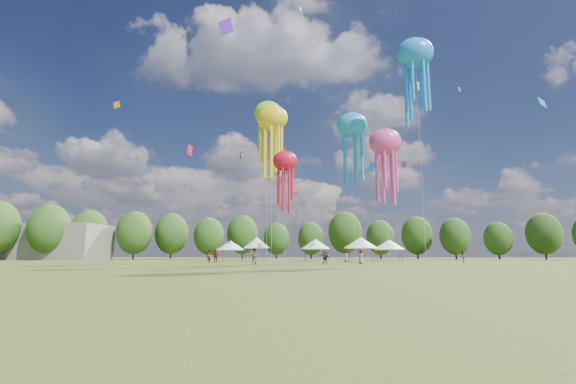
{
  "coord_description": "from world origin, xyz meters",
  "views": [
    {
      "loc": [
        -1.04,
        -15.45,
        1.2
      ],
      "look_at": [
        -3.81,
        15.0,
        6.0
      ],
      "focal_mm": 24.85,
      "sensor_mm": 36.0,
      "label": 1
    }
  ],
  "objects": [
    {
      "name": "show_kites",
      "position": [
        1.28,
        40.34,
        20.63
      ],
      "size": [
        27.38,
        25.64,
        31.63
      ],
      "color": "yellow",
      "rests_on": "ground"
    },
    {
      "name": "hangar",
      "position": [
        -72.0,
        72.0,
        4.0
      ],
      "size": [
        40.0,
        12.0,
        8.0
      ],
      "primitive_type": "cube",
      "color": "gray",
      "rests_on": "ground"
    },
    {
      "name": "small_kites",
      "position": [
        -1.52,
        39.87,
        29.7
      ],
      "size": [
        71.8,
        61.14,
        42.91
      ],
      "color": "yellow",
      "rests_on": "ground"
    },
    {
      "name": "treeline",
      "position": [
        -3.87,
        62.51,
        6.54
      ],
      "size": [
        201.57,
        95.24,
        13.43
      ],
      "color": "#38281C",
      "rests_on": "ground"
    },
    {
      "name": "spectator_near",
      "position": [
        -9.46,
        32.33,
        0.95
      ],
      "size": [
        1.06,
        0.91,
        1.91
      ],
      "primitive_type": "imported",
      "rotation": [
        0.0,
        0.0,
        2.92
      ],
      "color": "gray",
      "rests_on": "ground"
    },
    {
      "name": "festival_tents",
      "position": [
        -2.95,
        55.49,
        3.04
      ],
      "size": [
        33.41,
        11.66,
        4.31
      ],
      "color": "#47474C",
      "rests_on": "ground"
    },
    {
      "name": "spectators_far",
      "position": [
        -0.97,
        42.62,
        0.89
      ],
      "size": [
        38.09,
        16.16,
        1.86
      ],
      "color": "gray",
      "rests_on": "ground"
    },
    {
      "name": "ground",
      "position": [
        0.0,
        0.0,
        0.0
      ],
      "size": [
        300.0,
        300.0,
        0.0
      ],
      "primitive_type": "plane",
      "color": "#384416",
      "rests_on": "ground"
    }
  ]
}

